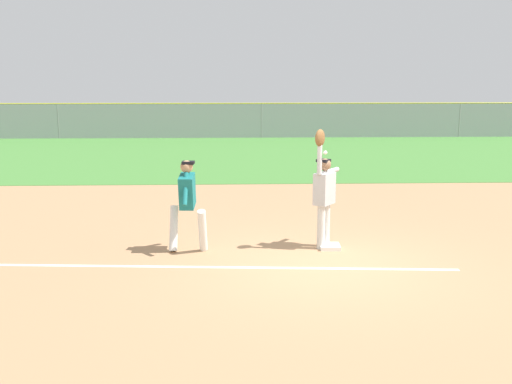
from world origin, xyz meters
The scene contains 12 objects.
ground_plane centered at (0.00, 0.00, 0.00)m, with size 71.48×71.48×0.00m, color tan.
outfield_grass centered at (0.00, 15.16, 0.01)m, with size 44.51×14.53×0.01m, color #478438.
chalk_foul_line centered at (-3.71, 0.08, 0.00)m, with size 12.00×0.10×0.01m, color white.
first_base centered at (0.29, 0.98, 0.04)m, with size 0.38×0.38×0.08m, color white.
fielder centered at (0.16, 1.05, 1.12)m, with size 0.62×0.79×2.28m.
runner centered at (-2.39, 0.90, 1.00)m, with size 0.72×0.84×1.72m.
baseball centered at (0.14, 0.87, 1.86)m, with size 0.07×0.07×0.07m, color white.
outfield_fence centered at (0.00, 22.42, 0.96)m, with size 44.59×0.08×1.93m.
parked_car_white centered at (-9.96, 25.97, 0.67)m, with size 4.55×2.42×1.25m.
parked_car_black centered at (-4.66, 25.35, 0.67)m, with size 4.45×2.21×1.25m.
parked_car_silver centered at (1.37, 25.68, 0.67)m, with size 4.48×2.27×1.25m.
parked_car_green centered at (6.57, 26.13, 0.67)m, with size 4.59×2.51×1.25m.
Camera 1 is at (-1.52, -9.48, 3.15)m, focal length 40.28 mm.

